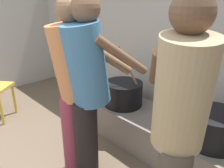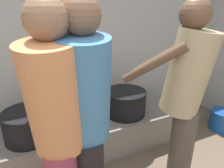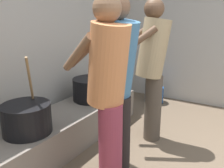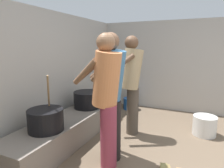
% 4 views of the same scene
% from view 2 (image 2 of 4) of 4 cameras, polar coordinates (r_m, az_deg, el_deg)
% --- Properties ---
extents(block_enclosure_rear, '(5.64, 0.20, 2.04)m').
position_cam_2_polar(block_enclosure_rear, '(2.40, -22.60, 6.44)').
color(block_enclosure_rear, '#ADA8A0').
rests_on(block_enclosure_rear, ground_plane).
extents(hearth_ledge, '(2.38, 0.60, 0.39)m').
position_cam_2_polar(hearth_ledge, '(2.32, -8.47, -15.21)').
color(hearth_ledge, slate).
rests_on(hearth_ledge, ground_plane).
extents(cooking_pot_main, '(0.46, 0.46, 0.74)m').
position_cam_2_polar(cooking_pot_main, '(2.06, -23.31, -10.80)').
color(cooking_pot_main, black).
rests_on(cooking_pot_main, hearth_ledge).
extents(cooking_pot_secondary, '(0.48, 0.48, 0.29)m').
position_cam_2_polar(cooking_pot_secondary, '(2.32, 3.91, -5.36)').
color(cooking_pot_secondary, black).
rests_on(cooking_pot_secondary, hearth_ledge).
extents(cook_in_orange_shirt, '(0.56, 0.74, 1.62)m').
position_cam_2_polar(cook_in_orange_shirt, '(1.17, -15.58, -12.00)').
color(cook_in_orange_shirt, '#8C3347').
rests_on(cook_in_orange_shirt, ground_plane).
extents(cook_in_tan_shirt, '(0.67, 0.73, 1.64)m').
position_cam_2_polar(cook_in_tan_shirt, '(1.63, 20.61, -2.64)').
color(cook_in_tan_shirt, '#4C4238').
rests_on(cook_in_tan_shirt, ground_plane).
extents(cook_in_blue_shirt, '(0.47, 0.73, 1.64)m').
position_cam_2_polar(cook_in_blue_shirt, '(1.22, -7.63, -9.53)').
color(cook_in_blue_shirt, black).
rests_on(cook_in_blue_shirt, ground_plane).
extents(bucket_blue_plastic, '(0.32, 0.32, 0.27)m').
position_cam_2_polar(bucket_blue_plastic, '(3.12, 29.62, -9.18)').
color(bucket_blue_plastic, '#194C99').
rests_on(bucket_blue_plastic, ground_plane).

